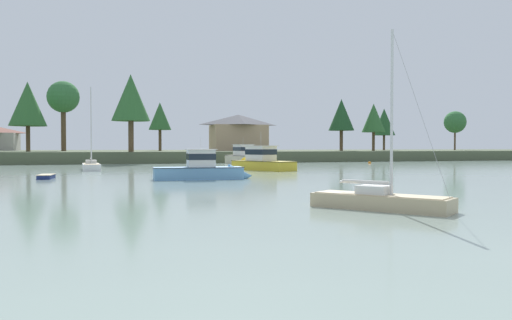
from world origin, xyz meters
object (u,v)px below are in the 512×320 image
Objects in this scene: mooring_buoy_orange at (370,163)px; mooring_buoy_green at (193,169)px; cruiser_skyblue at (207,173)px; cruiser_cream at (246,160)px; sailboat_white at (91,168)px; dinghy_navy at (46,177)px; cruiser_yellow at (258,164)px; sailboat_sand at (380,205)px.

mooring_buoy_green is (-32.02, -14.62, -0.03)m from mooring_buoy_orange.
cruiser_cream is at bearing 69.09° from cruiser_skyblue.
sailboat_white reaches higher than cruiser_cream.
cruiser_cream is 1.24× the size of cruiser_skyblue.
cruiser_cream is 3.81× the size of dinghy_navy.
cruiser_yellow reaches higher than dinghy_navy.
mooring_buoy_orange is (47.02, 27.69, -0.04)m from dinghy_navy.
sailboat_white is 11.93m from mooring_buoy_green.
cruiser_cream is 28.03× the size of mooring_buoy_green.
sailboat_white is (-12.84, 43.46, 0.03)m from sailboat_sand.
cruiser_yellow is at bearing -101.37° from cruiser_cream.
cruiser_yellow is 1.18× the size of cruiser_skyblue.
cruiser_skyblue is at bearing -95.90° from mooring_buoy_green.
cruiser_skyblue is 46.81m from mooring_buoy_orange.
sailboat_sand is 15.13× the size of mooring_buoy_orange.
cruiser_cream is 1.29× the size of sailboat_sand.
cruiser_cream reaches higher than mooring_buoy_green.
sailboat_sand reaches higher than dinghy_navy.
sailboat_white reaches higher than mooring_buoy_green.
sailboat_white reaches higher than cruiser_yellow.
mooring_buoy_orange is (33.85, 32.33, -0.46)m from cruiser_skyblue.
sailboat_sand is 23.06m from cruiser_skyblue.
cruiser_yellow reaches higher than mooring_buoy_orange.
mooring_buoy_orange is (20.76, -1.93, -0.62)m from cruiser_cream.
cruiser_yellow is 39.03m from sailboat_sand.
cruiser_skyblue reaches higher than mooring_buoy_orange.
cruiser_skyblue is (13.18, -4.64, 0.42)m from dinghy_navy.
cruiser_cream is at bearing 78.63° from cruiser_yellow.
sailboat_sand is at bearing -119.14° from mooring_buoy_orange.
sailboat_white reaches higher than dinghy_navy.
cruiser_cream is 36.67m from cruiser_skyblue.
cruiser_yellow is 18.25m from cruiser_skyblue.
mooring_buoy_green is at bearing 41.06° from dinghy_navy.
sailboat_sand is at bearing -73.55° from sailboat_white.
cruiser_yellow is 7.82m from mooring_buoy_green.
sailboat_sand reaches higher than cruiser_cream.
cruiser_yellow is 29.62m from mooring_buoy_orange.
mooring_buoy_orange is (24.49, 16.65, -0.59)m from cruiser_yellow.
cruiser_yellow is at bearing 80.77° from sailboat_sand.
sailboat_white reaches higher than sailboat_sand.
dinghy_navy is at bearing 160.61° from cruiser_skyblue.
cruiser_cream reaches higher than cruiser_skyblue.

